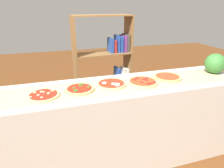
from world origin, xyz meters
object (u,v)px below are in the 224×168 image
Objects in this scene: pizza_spinach_1 at (80,89)px; pizza_plain_4 at (167,77)px; pizza_pepperoni_3 at (143,82)px; watermelon at (215,64)px; pizza_mushroom_0 at (43,95)px; bookshelf at (110,74)px; pizza_mozzarella_2 at (111,84)px.

pizza_plain_4 is (0.91, 0.04, 0.00)m from pizza_spinach_1.
watermelon reaches higher than pizza_pepperoni_3.
pizza_spinach_1 is (0.30, 0.04, 0.00)m from pizza_mushroom_0.
pizza_spinach_1 is 0.94× the size of pizza_plain_4.
bookshelf is (0.85, 0.96, -0.22)m from pizza_mushroom_0.
pizza_mozzarella_2 is at bearing -179.23° from pizza_plain_4.
pizza_pepperoni_3 is (0.61, -0.01, 0.00)m from pizza_spinach_1.
watermelon reaches higher than pizza_mushroom_0.
bookshelf is at bearing 136.98° from watermelon.
pizza_mozzarella_2 is (0.30, 0.03, 0.00)m from pizza_spinach_1.
pizza_pepperoni_3 reaches higher than pizza_mozzarella_2.
pizza_pepperoni_3 is 0.19× the size of bookshelf.
pizza_mushroom_0 is at bearing -173.10° from pizza_spinach_1.
bookshelf reaches higher than pizza_mozzarella_2.
pizza_spinach_1 is 0.18× the size of bookshelf.
watermelon is at bearing -0.02° from pizza_plain_4.
pizza_plain_4 is at bearing 179.98° from watermelon.
pizza_plain_4 is 1.28× the size of watermelon.
pizza_mushroom_0 is 0.94× the size of pizza_mozzarella_2.
bookshelf is at bearing 112.30° from pizza_plain_4.
bookshelf is (-0.06, 0.94, -0.22)m from pizza_pepperoni_3.
bookshelf reaches higher than pizza_pepperoni_3.
pizza_pepperoni_3 is 0.97m from bookshelf.
pizza_mushroom_0 is at bearing -176.45° from pizza_plain_4.
pizza_pepperoni_3 is at bearing -170.27° from pizza_plain_4.
pizza_plain_4 is 0.59m from watermelon.
bookshelf is at bearing 93.64° from pizza_pepperoni_3.
watermelon is (1.50, 0.04, 0.10)m from pizza_spinach_1.
pizza_spinach_1 is 1.10m from bookshelf.
pizza_mushroom_0 is 1.19× the size of watermelon.
bookshelf is at bearing 74.70° from pizza_mozzarella_2.
bookshelf is (-0.95, 0.89, -0.32)m from watermelon.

